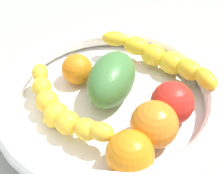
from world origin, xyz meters
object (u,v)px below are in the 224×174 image
Objects in this scene: banana_draped_right at (60,109)px; tomato_red at (172,104)px; fruit_bowl at (112,97)px; orange_mid_right at (154,124)px; orange_front at (130,154)px; banana_draped_left at (161,58)px; mango_green at (112,79)px; orange_mid_left at (77,69)px.

banana_draped_right is 2.75× the size of tomato_red.
orange_mid_right is at bearing 148.38° from fruit_bowl.
orange_front is at bearing 75.06° from tomato_red.
banana_draped_left is 10.18cm from mango_green.
tomato_red is at bearing 113.56° from banana_draped_left.
tomato_red is (-4.41, 10.10, 0.05)cm from banana_draped_left.
banana_draped_left is 4.25× the size of orange_mid_left.
tomato_red is (-2.71, -10.14, 0.12)cm from orange_front.
orange_mid_right is at bearing 144.37° from mango_green.
orange_front is 5.67cm from orange_mid_right.
orange_mid_left is (12.13, 7.47, -0.54)cm from banana_draped_left.
fruit_bowl is at bearing 114.71° from mango_green.
orange_mid_right is at bearing 154.49° from orange_mid_left.
tomato_red reaches higher than banana_draped_left.
orange_mid_right is (-1.46, -5.48, 0.22)cm from orange_front.
tomato_red is (-9.90, 1.53, -0.31)cm from mango_green.
orange_front is 0.93× the size of orange_mid_right.
banana_draped_right is 12.41cm from orange_front.
mango_green is at bearing 57.35° from banana_draped_left.
fruit_bowl is 1.65× the size of banana_draped_left.
fruit_bowl is at bearing -57.63° from orange_front.
fruit_bowl is 8.82cm from banana_draped_right.
fruit_bowl is 7.02× the size of orange_mid_left.
fruit_bowl is at bearing -31.62° from orange_mid_right.
fruit_bowl is 5.52× the size of orange_mid_right.
orange_mid_right reaches higher than orange_front.
tomato_red is (-16.53, 2.63, 0.59)cm from orange_mid_left.
orange_mid_left is (1.96, -9.15, -0.23)cm from banana_draped_right.
orange_mid_right reaches higher than banana_draped_left.
fruit_bowl is 2.07× the size of banana_draped_right.
orange_mid_left is at bearing -9.36° from mango_green.
banana_draped_right is 9.36cm from orange_mid_left.
orange_mid_left is at bearing -25.51° from orange_mid_right.
banana_draped_right is at bearing 52.51° from fruit_bowl.
fruit_bowl is 2.90cm from mango_green.
orange_mid_left is 16.95cm from orange_mid_right.
fruit_bowl is at bearing 162.17° from orange_mid_left.
orange_mid_left is 0.79× the size of orange_mid_right.
banana_draped_right is 9.34cm from mango_green.
tomato_red is at bearing -155.89° from banana_draped_right.
fruit_bowl is at bearing -1.91° from tomato_red.
mango_green reaches higher than orange_mid_right.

